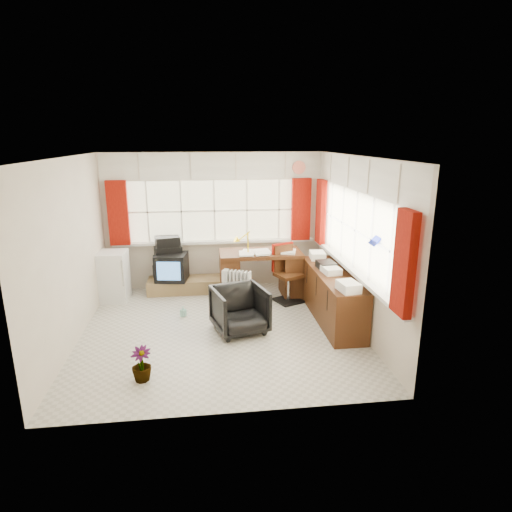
{
  "coord_description": "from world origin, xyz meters",
  "views": [
    {
      "loc": [
        -0.2,
        -5.82,
        2.74
      ],
      "look_at": [
        0.59,
        0.55,
        0.96
      ],
      "focal_mm": 30.0,
      "sensor_mm": 36.0,
      "label": 1
    }
  ],
  "objects_px": {
    "desk_lamp": "(248,238)",
    "task_chair": "(285,271)",
    "tv_bench": "(187,285)",
    "mini_fridge": "(113,276)",
    "radiator": "(239,293)",
    "office_chair": "(240,310)",
    "crt_tv": "(172,267)",
    "desk": "(260,272)",
    "credenza": "(332,295)"
  },
  "relations": [
    {
      "from": "mini_fridge",
      "to": "radiator",
      "type": "bearing_deg",
      "value": -16.1
    },
    {
      "from": "task_chair",
      "to": "credenza",
      "type": "relative_size",
      "value": 0.5
    },
    {
      "from": "desk_lamp",
      "to": "task_chair",
      "type": "height_order",
      "value": "desk_lamp"
    },
    {
      "from": "desk_lamp",
      "to": "task_chair",
      "type": "xyz_separation_m",
      "value": [
        0.63,
        -0.1,
        -0.57
      ]
    },
    {
      "from": "desk_lamp",
      "to": "office_chair",
      "type": "bearing_deg",
      "value": -101.49
    },
    {
      "from": "task_chair",
      "to": "crt_tv",
      "type": "bearing_deg",
      "value": 163.56
    },
    {
      "from": "desk",
      "to": "crt_tv",
      "type": "relative_size",
      "value": 2.36
    },
    {
      "from": "radiator",
      "to": "mini_fridge",
      "type": "distance_m",
      "value": 2.23
    },
    {
      "from": "credenza",
      "to": "crt_tv",
      "type": "bearing_deg",
      "value": 149.74
    },
    {
      "from": "mini_fridge",
      "to": "crt_tv",
      "type": "bearing_deg",
      "value": 12.28
    },
    {
      "from": "office_chair",
      "to": "radiator",
      "type": "relative_size",
      "value": 1.16
    },
    {
      "from": "desk",
      "to": "office_chair",
      "type": "xyz_separation_m",
      "value": [
        -0.49,
        -1.4,
        -0.12
      ]
    },
    {
      "from": "office_chair",
      "to": "tv_bench",
      "type": "relative_size",
      "value": 0.53
    },
    {
      "from": "crt_tv",
      "to": "desk_lamp",
      "type": "bearing_deg",
      "value": -19.67
    },
    {
      "from": "desk_lamp",
      "to": "tv_bench",
      "type": "bearing_deg",
      "value": 154.34
    },
    {
      "from": "office_chair",
      "to": "crt_tv",
      "type": "height_order",
      "value": "crt_tv"
    },
    {
      "from": "task_chair",
      "to": "mini_fridge",
      "type": "relative_size",
      "value": 1.16
    },
    {
      "from": "tv_bench",
      "to": "mini_fridge",
      "type": "xyz_separation_m",
      "value": [
        -1.25,
        -0.26,
        0.31
      ]
    },
    {
      "from": "task_chair",
      "to": "crt_tv",
      "type": "xyz_separation_m",
      "value": [
        -1.97,
        0.58,
        -0.04
      ]
    },
    {
      "from": "desk",
      "to": "radiator",
      "type": "height_order",
      "value": "desk"
    },
    {
      "from": "office_chair",
      "to": "task_chair",
      "type": "bearing_deg",
      "value": 37.14
    },
    {
      "from": "office_chair",
      "to": "credenza",
      "type": "bearing_deg",
      "value": -4.84
    },
    {
      "from": "radiator",
      "to": "desk_lamp",
      "type": "bearing_deg",
      "value": 60.58
    },
    {
      "from": "task_chair",
      "to": "credenza",
      "type": "distance_m",
      "value": 1.07
    },
    {
      "from": "desk_lamp",
      "to": "mini_fridge",
      "type": "bearing_deg",
      "value": 173.63
    },
    {
      "from": "credenza",
      "to": "radiator",
      "type": "bearing_deg",
      "value": 155.23
    },
    {
      "from": "office_chair",
      "to": "mini_fridge",
      "type": "xyz_separation_m",
      "value": [
        -2.08,
        1.53,
        0.1
      ]
    },
    {
      "from": "task_chair",
      "to": "radiator",
      "type": "distance_m",
      "value": 0.91
    },
    {
      "from": "desk_lamp",
      "to": "tv_bench",
      "type": "xyz_separation_m",
      "value": [
        -1.08,
        0.52,
        -0.97
      ]
    },
    {
      "from": "mini_fridge",
      "to": "tv_bench",
      "type": "bearing_deg",
      "value": 11.77
    },
    {
      "from": "credenza",
      "to": "task_chair",
      "type": "bearing_deg",
      "value": 122.09
    },
    {
      "from": "desk",
      "to": "credenza",
      "type": "height_order",
      "value": "desk"
    },
    {
      "from": "desk",
      "to": "credenza",
      "type": "relative_size",
      "value": 0.71
    },
    {
      "from": "credenza",
      "to": "tv_bench",
      "type": "xyz_separation_m",
      "value": [
        -2.28,
        1.52,
        -0.26
      ]
    },
    {
      "from": "task_chair",
      "to": "tv_bench",
      "type": "xyz_separation_m",
      "value": [
        -1.72,
        0.62,
        -0.41
      ]
    },
    {
      "from": "desk",
      "to": "mini_fridge",
      "type": "xyz_separation_m",
      "value": [
        -2.57,
        0.13,
        -0.02
      ]
    },
    {
      "from": "crt_tv",
      "to": "mini_fridge",
      "type": "relative_size",
      "value": 0.7
    },
    {
      "from": "office_chair",
      "to": "tv_bench",
      "type": "height_order",
      "value": "office_chair"
    },
    {
      "from": "radiator",
      "to": "desk",
      "type": "bearing_deg",
      "value": 48.27
    },
    {
      "from": "desk_lamp",
      "to": "radiator",
      "type": "xyz_separation_m",
      "value": [
        -0.2,
        -0.36,
        -0.84
      ]
    },
    {
      "from": "desk_lamp",
      "to": "radiator",
      "type": "distance_m",
      "value": 0.93
    },
    {
      "from": "desk",
      "to": "radiator",
      "type": "bearing_deg",
      "value": -131.73
    },
    {
      "from": "radiator",
      "to": "mini_fridge",
      "type": "xyz_separation_m",
      "value": [
        -2.13,
        0.62,
        0.17
      ]
    },
    {
      "from": "office_chair",
      "to": "crt_tv",
      "type": "relative_size",
      "value": 1.22
    },
    {
      "from": "desk",
      "to": "desk_lamp",
      "type": "relative_size",
      "value": 3.61
    },
    {
      "from": "radiator",
      "to": "crt_tv",
      "type": "distance_m",
      "value": 1.43
    },
    {
      "from": "radiator",
      "to": "crt_tv",
      "type": "bearing_deg",
      "value": 143.74
    },
    {
      "from": "tv_bench",
      "to": "mini_fridge",
      "type": "bearing_deg",
      "value": -168.23
    },
    {
      "from": "desk_lamp",
      "to": "crt_tv",
      "type": "height_order",
      "value": "desk_lamp"
    },
    {
      "from": "tv_bench",
      "to": "mini_fridge",
      "type": "relative_size",
      "value": 1.62
    }
  ]
}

